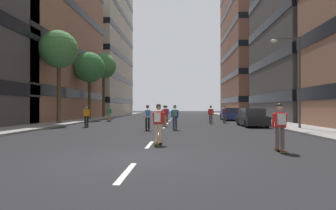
% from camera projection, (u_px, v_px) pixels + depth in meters
% --- Properties ---
extents(ground_plane, '(145.29, 145.29, 0.00)m').
position_uv_depth(ground_plane, '(170.00, 120.00, 32.95)').
color(ground_plane, black).
extents(sidewalk_left, '(3.37, 66.59, 0.14)m').
position_uv_depth(sidewalk_left, '(95.00, 118.00, 36.47)').
color(sidewalk_left, gray).
rests_on(sidewalk_left, ground_plane).
extents(sidewalk_right, '(3.37, 66.59, 0.14)m').
position_uv_depth(sidewalk_right, '(248.00, 119.00, 35.48)').
color(sidewalk_right, gray).
rests_on(sidewalk_right, ground_plane).
extents(lane_markings, '(0.16, 57.20, 0.01)m').
position_uv_depth(lane_markings, '(170.00, 120.00, 34.24)').
color(lane_markings, silver).
rests_on(lane_markings, ground_plane).
extents(building_left_mid, '(12.47, 22.31, 21.83)m').
position_uv_depth(building_left_mid, '(31.00, 35.00, 35.14)').
color(building_left_mid, '#9E6B51').
rests_on(building_left_mid, ground_plane).
extents(building_left_far, '(12.47, 23.75, 34.59)m').
position_uv_depth(building_left_far, '(97.00, 39.00, 62.45)').
color(building_left_far, '#BCB29E').
rests_on(building_left_far, ground_plane).
extents(building_right_mid, '(12.47, 16.33, 27.16)m').
position_uv_depth(building_right_mid, '(316.00, 9.00, 33.40)').
color(building_right_mid, '#4C4744').
rests_on(building_right_mid, ground_plane).
extents(building_right_far, '(12.47, 22.97, 30.77)m').
position_uv_depth(building_right_far, '(256.00, 45.00, 60.68)').
color(building_right_far, brown).
rests_on(building_right_far, ground_plane).
extents(parked_car_near, '(1.82, 4.40, 1.52)m').
position_uv_depth(parked_car_near, '(230.00, 115.00, 32.95)').
color(parked_car_near, navy).
rests_on(parked_car_near, ground_plane).
extents(parked_car_mid, '(1.82, 4.40, 1.52)m').
position_uv_depth(parked_car_mid, '(252.00, 118.00, 22.66)').
color(parked_car_mid, black).
rests_on(parked_car_mid, ground_plane).
extents(street_tree_near, '(3.72, 3.72, 9.47)m').
position_uv_depth(street_tree_near, '(104.00, 66.00, 40.32)').
color(street_tree_near, '#4C3823').
rests_on(street_tree_near, sidewalk_left).
extents(street_tree_mid, '(3.80, 3.80, 8.38)m').
position_uv_depth(street_tree_mid, '(89.00, 68.00, 34.12)').
color(street_tree_mid, '#4C3823').
rests_on(street_tree_mid, sidewalk_left).
extents(street_tree_far, '(3.53, 3.53, 8.70)m').
position_uv_depth(street_tree_far, '(59.00, 50.00, 25.58)').
color(street_tree_far, '#4C3823').
rests_on(street_tree_far, sidewalk_left).
extents(streetlamp_right, '(2.13, 0.30, 6.50)m').
position_uv_depth(streetlamp_right, '(294.00, 72.00, 19.41)').
color(streetlamp_right, '#3F3F44').
rests_on(streetlamp_right, sidewalk_right).
extents(skater_0, '(0.54, 0.91, 1.78)m').
position_uv_depth(skater_0, '(280.00, 124.00, 9.93)').
color(skater_0, brown).
rests_on(skater_0, ground_plane).
extents(skater_1, '(0.56, 0.92, 1.78)m').
position_uv_depth(skater_1, '(158.00, 121.00, 11.81)').
color(skater_1, brown).
rests_on(skater_1, ground_plane).
extents(skater_2, '(0.55, 0.91, 1.78)m').
position_uv_depth(skater_2, '(224.00, 113.00, 27.50)').
color(skater_2, brown).
rests_on(skater_2, ground_plane).
extents(skater_3, '(0.55, 0.92, 1.78)m').
position_uv_depth(skater_3, '(87.00, 115.00, 21.98)').
color(skater_3, brown).
rests_on(skater_3, ground_plane).
extents(skater_4, '(0.56, 0.92, 1.78)m').
position_uv_depth(skater_4, '(211.00, 114.00, 26.25)').
color(skater_4, brown).
rests_on(skater_4, ground_plane).
extents(skater_5, '(0.55, 0.92, 1.78)m').
position_uv_depth(skater_5, '(165.00, 115.00, 22.61)').
color(skater_5, brown).
rests_on(skater_5, ground_plane).
extents(skater_6, '(0.55, 0.92, 1.78)m').
position_uv_depth(skater_6, '(175.00, 116.00, 19.33)').
color(skater_6, brown).
rests_on(skater_6, ground_plane).
extents(skater_7, '(0.57, 0.92, 1.78)m').
position_uv_depth(skater_7, '(148.00, 116.00, 18.98)').
color(skater_7, brown).
rests_on(skater_7, ground_plane).
extents(skater_8, '(0.54, 0.91, 1.78)m').
position_uv_depth(skater_8, '(166.00, 113.00, 29.36)').
color(skater_8, brown).
rests_on(skater_8, ground_plane).
extents(skater_9, '(0.55, 0.92, 1.78)m').
position_uv_depth(skater_9, '(109.00, 112.00, 30.71)').
color(skater_9, brown).
rests_on(skater_9, ground_plane).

